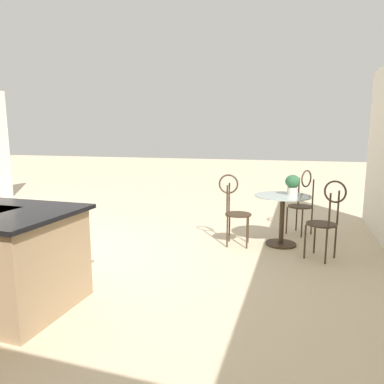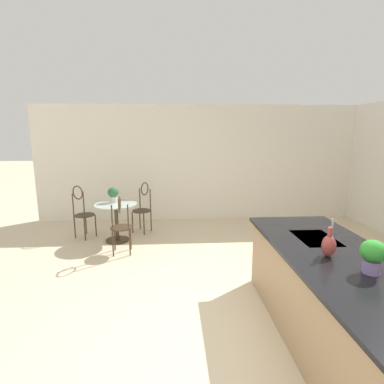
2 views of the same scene
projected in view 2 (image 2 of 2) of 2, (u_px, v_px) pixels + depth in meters
ground_plane at (243, 329)px, 3.21m from camera, size 40.00×40.00×0.00m
wall_left_window at (203, 163)px, 7.11m from camera, size 0.12×7.80×2.70m
kitchen_island at (338, 303)px, 2.88m from camera, size 2.80×1.06×0.92m
bistro_table at (116, 219)px, 5.74m from camera, size 0.80×0.80×0.74m
chair_near_window at (121, 222)px, 5.08m from camera, size 0.50×0.41×1.04m
chair_by_island at (143, 205)px, 6.29m from camera, size 0.52×0.51×1.04m
chair_toward_desk at (82, 209)px, 5.94m from camera, size 0.52×0.52×1.04m
sink_faucet at (332, 228)px, 3.31m from camera, size 0.02×0.02×0.22m
potted_plant_on_table at (113, 194)px, 5.77m from camera, size 0.21×0.21×0.29m
potted_plant_counter_near at (373, 255)px, 2.46m from camera, size 0.20×0.20×0.29m
vase_on_counter at (329, 245)px, 2.80m from camera, size 0.13×0.13×0.29m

